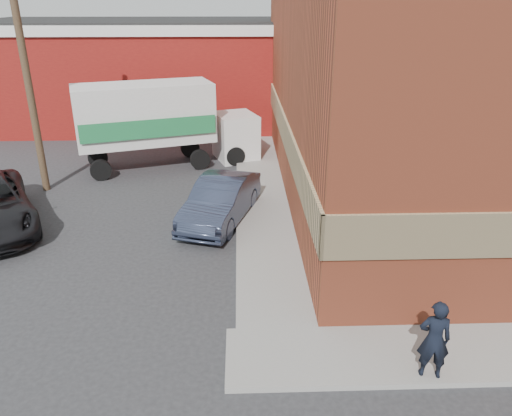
# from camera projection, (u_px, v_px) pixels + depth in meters

# --- Properties ---
(ground) EXTENTS (90.00, 90.00, 0.00)m
(ground) POSITION_uv_depth(u_px,v_px,m) (250.00, 333.00, 10.86)
(ground) COLOR #28282B
(ground) RESTS_ON ground
(brick_building) EXTENTS (14.25, 18.25, 9.36)m
(brick_building) POSITION_uv_depth(u_px,v_px,m) (484.00, 60.00, 17.56)
(brick_building) COLOR #AC482C
(brick_building) RESTS_ON ground
(sidewalk_west) EXTENTS (1.80, 18.00, 0.12)m
(sidewalk_west) POSITION_uv_depth(u_px,v_px,m) (260.00, 185.00, 19.13)
(sidewalk_west) COLOR gray
(sidewalk_west) RESTS_ON ground
(warehouse) EXTENTS (16.30, 8.30, 5.60)m
(warehouse) POSITION_uv_depth(u_px,v_px,m) (135.00, 72.00, 27.96)
(warehouse) COLOR maroon
(warehouse) RESTS_ON ground
(utility_pole) EXTENTS (2.00, 0.26, 9.00)m
(utility_pole) POSITION_uv_depth(u_px,v_px,m) (24.00, 60.00, 17.04)
(utility_pole) COLOR brown
(utility_pole) RESTS_ON ground
(man) EXTENTS (0.65, 0.49, 1.63)m
(man) POSITION_uv_depth(u_px,v_px,m) (434.00, 339.00, 9.18)
(man) COLOR black
(man) RESTS_ON sidewalk_south
(sedan) EXTENTS (2.74, 4.58, 1.42)m
(sedan) POSITION_uv_depth(u_px,v_px,m) (221.00, 200.00, 16.01)
(sedan) COLOR #2E364C
(sedan) RESTS_ON ground
(box_truck) EXTENTS (7.44, 4.21, 3.52)m
(box_truck) POSITION_uv_depth(u_px,v_px,m) (162.00, 119.00, 20.73)
(box_truck) COLOR silver
(box_truck) RESTS_ON ground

